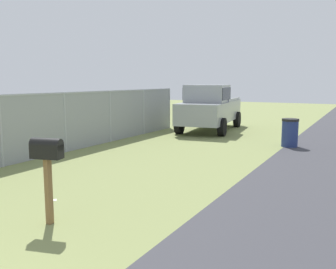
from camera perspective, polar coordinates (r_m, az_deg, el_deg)
The scene contains 5 objects.
mailbox at distance 6.07m, azimuth -18.13°, elevation -3.13°, with size 0.32×0.53×1.38m.
pickup_truck at distance 17.03m, azimuth 6.41°, elevation 4.28°, with size 5.23×2.63×2.09m.
trash_bin at distance 13.47m, azimuth 18.25°, elevation 0.28°, with size 0.57×0.57×0.97m.
fence_section at distance 11.37m, azimuth -19.68°, elevation 1.52°, with size 16.48×0.07×1.91m.
litter_wrapper_far_scatter at distance 7.51m, azimuth -17.09°, elevation -9.60°, with size 0.12×0.08×0.01m, color silver.
Camera 1 is at (0.04, -4.02, 2.26)m, focal length 39.60 mm.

